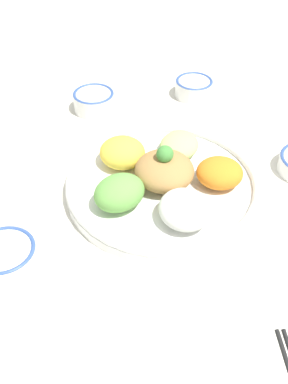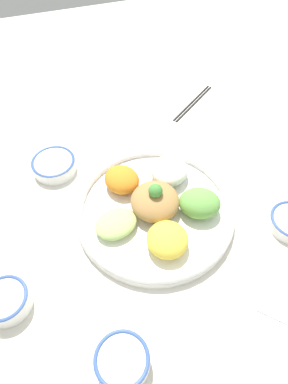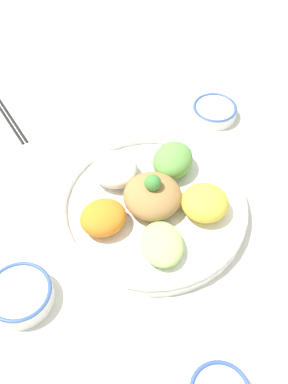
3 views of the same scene
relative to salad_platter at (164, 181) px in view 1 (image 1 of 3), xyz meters
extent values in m
plane|color=silver|center=(0.00, -0.03, -0.03)|extent=(2.40, 2.40, 0.00)
cylinder|color=white|center=(0.00, 0.00, -0.02)|extent=(0.39, 0.39, 0.02)
torus|color=white|center=(0.00, 0.00, 0.00)|extent=(0.39, 0.39, 0.02)
ellipsoid|color=white|center=(-0.08, 0.07, 0.02)|extent=(0.14, 0.14, 0.05)
ellipsoid|color=orange|center=(-0.09, -0.06, 0.02)|extent=(0.12, 0.12, 0.05)
ellipsoid|color=#B7DB7A|center=(0.02, -0.11, 0.01)|extent=(0.10, 0.12, 0.04)
ellipsoid|color=yellow|center=(0.11, -0.01, 0.02)|extent=(0.10, 0.10, 0.06)
ellipsoid|color=#6BAD4C|center=(0.04, 0.09, 0.02)|extent=(0.11, 0.12, 0.06)
ellipsoid|color=#AD7F47|center=(0.00, 0.00, 0.02)|extent=(0.12, 0.12, 0.06)
sphere|color=#478E3D|center=(0.00, 0.00, 0.06)|extent=(0.03, 0.03, 0.03)
cylinder|color=white|center=(0.12, -0.36, -0.01)|extent=(0.10, 0.10, 0.04)
torus|color=#38569E|center=(0.12, -0.36, 0.01)|extent=(0.10, 0.10, 0.01)
cylinder|color=#5B3319|center=(0.12, -0.36, 0.01)|extent=(0.08, 0.08, 0.00)
cylinder|color=white|center=(0.30, -0.17, -0.01)|extent=(0.10, 0.10, 0.04)
torus|color=#38569E|center=(0.30, -0.17, 0.02)|extent=(0.10, 0.10, 0.01)
cylinder|color=#5B3319|center=(0.30, -0.17, 0.01)|extent=(0.08, 0.08, 0.00)
cylinder|color=white|center=(0.14, 0.30, -0.01)|extent=(0.11, 0.11, 0.03)
torus|color=#38569E|center=(0.14, 0.30, 0.00)|extent=(0.11, 0.11, 0.01)
cylinder|color=white|center=(0.14, 0.30, 0.00)|extent=(0.09, 0.09, 0.00)
camera|label=1|loc=(-0.32, 0.58, 0.58)|focal=42.00mm
camera|label=2|loc=(0.41, -0.17, 0.64)|focal=30.00mm
camera|label=3|loc=(0.02, -0.55, 0.72)|focal=42.00mm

